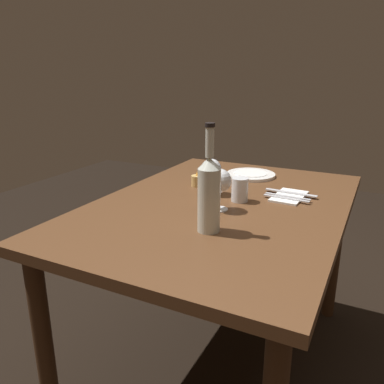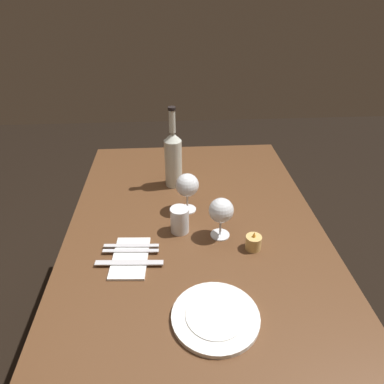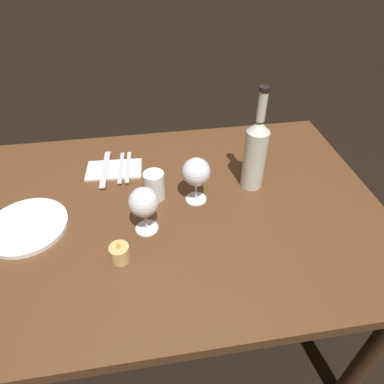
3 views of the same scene
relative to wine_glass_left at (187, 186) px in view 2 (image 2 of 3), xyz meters
name	(u,v)px [view 2 (image 2 of 3)]	position (x,y,z in m)	size (l,w,h in m)	color
ground_plane	(194,347)	(0.08, 0.02, -0.85)	(6.00, 6.00, 0.00)	black
dining_table	(195,241)	(0.08, 0.02, -0.20)	(1.30, 0.90, 0.74)	#56351E
wine_glass_left	(187,186)	(0.00, 0.00, 0.00)	(0.09, 0.09, 0.15)	white
wine_glass_right	(221,211)	(0.16, 0.10, -0.01)	(0.08, 0.08, 0.15)	white
wine_bottle	(173,157)	(-0.19, -0.05, 0.02)	(0.07, 0.07, 0.34)	silver
water_tumbler	(180,221)	(0.13, -0.03, -0.07)	(0.06, 0.06, 0.09)	white
votive_candle	(253,243)	(0.23, 0.20, -0.08)	(0.05, 0.05, 0.07)	#DBB266
dinner_plate	(216,317)	(0.50, 0.05, -0.10)	(0.23, 0.23, 0.02)	white
folded_napkin	(130,258)	(0.26, -0.20, -0.10)	(0.20, 0.12, 0.01)	white
fork_inner	(131,251)	(0.23, -0.20, -0.10)	(0.02, 0.18, 0.00)	silver
fork_outer	(131,246)	(0.21, -0.20, -0.10)	(0.02, 0.18, 0.00)	silver
table_knife	(129,263)	(0.29, -0.20, -0.10)	(0.03, 0.21, 0.00)	silver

